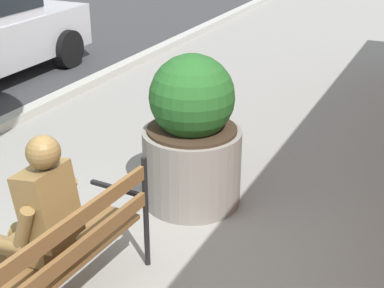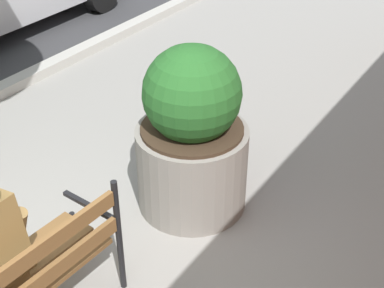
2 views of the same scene
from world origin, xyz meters
name	(u,v)px [view 1 (image 1 of 2)]	position (x,y,z in m)	size (l,w,h in m)	color
park_bench	(51,260)	(-0.27, 0.04, 0.54)	(1.82, 0.62, 0.95)	brown
bronze_statue_seated	(36,226)	(-0.15, 0.25, 0.67)	(0.63, 0.76, 1.37)	olive
concrete_planter	(192,137)	(1.67, -0.04, 0.67)	(0.92, 0.92, 1.45)	gray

